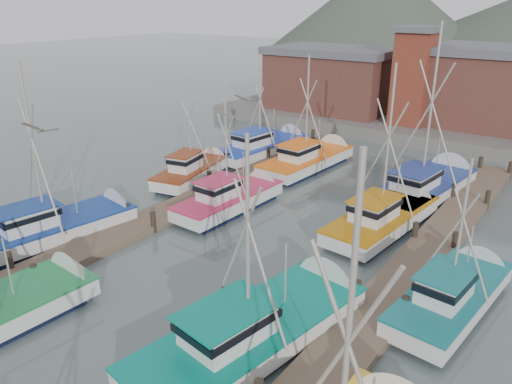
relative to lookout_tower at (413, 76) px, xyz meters
The scene contains 18 objects.
ground 33.52m from the lookout_tower, 86.53° to the right, with size 260.00×260.00×0.00m, color #4C5C5B.
dock_left 29.87m from the lookout_tower, 99.80° to the right, with size 2.30×46.00×1.50m.
dock_right 30.79m from the lookout_tower, 72.73° to the right, with size 2.30×46.00×1.50m.
quay 6.67m from the lookout_tower, 63.43° to the left, with size 44.00×16.00×1.20m, color slate.
shed_left 9.30m from the lookout_tower, 167.47° to the left, with size 12.72×8.48×6.20m.
lookout_tower is the anchor object (origin of this frame).
distant_hills 90.40m from the lookout_tower, 96.85° to the left, with size 175.00×140.00×42.00m.
boat_5 33.09m from the lookout_tower, 79.07° to the right, with size 4.76×10.66×9.09m.
boat_6 32.59m from the lookout_tower, 103.47° to the right, with size 4.26×9.66×10.18m.
boat_8 23.43m from the lookout_tower, 96.27° to the right, with size 3.19×8.26×7.95m.
boat_9 21.55m from the lookout_tower, 73.11° to the right, with size 3.90×9.26×9.82m.
boat_10 22.22m from the lookout_tower, 111.60° to the right, with size 3.85×8.06×7.67m.
boat_11 28.55m from the lookout_tower, 66.27° to the right, with size 3.32×8.33×7.23m.
boat_12 14.32m from the lookout_tower, 101.44° to the right, with size 3.71×9.58×9.16m.
boat_13 16.06m from the lookout_tower, 65.67° to the right, with size 4.69×10.75×11.78m.
boat_14 15.20m from the lookout_tower, 120.77° to the right, with size 3.87×9.75×7.79m.
gull_near 36.94m from the lookout_tower, 87.88° to the right, with size 1.55×0.65×0.24m.
gull_far 27.85m from the lookout_tower, 85.36° to the right, with size 1.55×0.63×0.24m.
Camera 1 is at (12.89, -11.76, 11.93)m, focal length 35.00 mm.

